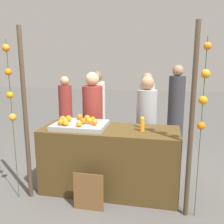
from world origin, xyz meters
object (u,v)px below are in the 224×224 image
at_px(orange_0, 65,121).
at_px(orange_1, 80,117).
at_px(stall_counter, 110,160).
at_px(vendor_left, 93,126).
at_px(chalkboard_sign, 89,192).
at_px(vendor_right, 146,129).
at_px(juice_bottle, 142,125).

relative_size(orange_0, orange_1, 1.01).
bearing_deg(stall_counter, vendor_left, 123.95).
height_order(orange_0, orange_1, orange_0).
bearing_deg(chalkboard_sign, vendor_right, 63.30).
height_order(stall_counter, vendor_left, vendor_left).
xyz_separation_m(orange_0, orange_1, (0.11, 0.29, -0.00)).
distance_m(orange_1, chalkboard_sign, 1.11).
relative_size(orange_0, vendor_right, 0.05).
bearing_deg(vendor_right, orange_0, -144.07).
relative_size(orange_1, juice_bottle, 0.41).
relative_size(stall_counter, juice_bottle, 9.72).
height_order(vendor_left, vendor_right, vendor_left).
distance_m(orange_0, orange_1, 0.31).
xyz_separation_m(chalkboard_sign, vendor_right, (0.60, 1.19, 0.50)).
bearing_deg(vendor_left, orange_1, -99.66).
bearing_deg(vendor_right, juice_bottle, -90.83).
distance_m(orange_0, chalkboard_sign, 0.99).
bearing_deg(orange_1, chalkboard_sign, -64.89).
distance_m(orange_0, juice_bottle, 1.04).
distance_m(stall_counter, chalkboard_sign, 0.60).
bearing_deg(vendor_right, stall_counter, -124.22).
distance_m(stall_counter, juice_bottle, 0.70).
bearing_deg(chalkboard_sign, vendor_left, 103.04).
height_order(orange_1, chalkboard_sign, orange_1).
height_order(stall_counter, orange_1, orange_1).
bearing_deg(vendor_left, juice_bottle, -37.48).
relative_size(chalkboard_sign, vendor_left, 0.30).
xyz_separation_m(juice_bottle, chalkboard_sign, (-0.59, -0.50, -0.76)).
height_order(orange_1, juice_bottle, juice_bottle).
relative_size(orange_1, vendor_right, 0.05).
xyz_separation_m(orange_0, vendor_right, (1.05, 0.76, -0.27)).
distance_m(juice_bottle, vendor_left, 1.11).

